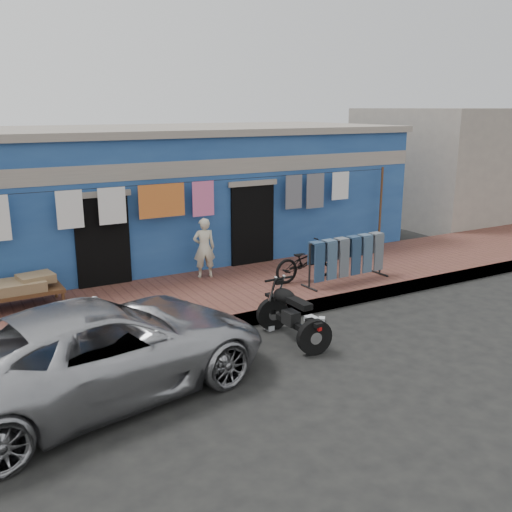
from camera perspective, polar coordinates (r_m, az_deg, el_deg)
The scene contains 15 objects.
ground at distance 9.39m, azimuth 6.10°, elevation -9.52°, with size 80.00×80.00×0.00m, color black.
sidewalk at distance 11.74m, azimuth -2.41°, elevation -3.77°, with size 28.00×3.00×0.25m, color brown.
curb at distance 10.54m, azimuth 1.21°, elevation -5.94°, with size 28.00×0.10×0.25m, color gray.
building at distance 14.96m, azimuth -9.50°, elevation 6.20°, with size 12.20×5.20×3.36m.
neighbor_right at distance 21.33m, azimuth 19.72°, elevation 8.61°, with size 6.00×5.00×3.80m, color #9E9384.
clothesline at distance 12.30m, azimuth -6.55°, elevation 5.13°, with size 10.06×0.06×2.10m.
car at distance 8.07m, azimuth -15.22°, elevation -8.87°, with size 2.20×4.83×1.36m, color #B0B0B5.
seated_person at distance 12.30m, azimuth -5.21°, elevation 0.82°, with size 0.47×0.31×1.31m, color beige.
bicycle at distance 12.15m, azimuth 5.05°, elevation -0.08°, with size 0.55×1.56×1.01m, color black.
motorcycle at distance 9.58m, azimuth 3.68°, elevation -5.72°, with size 0.59×1.56×1.00m, color black, non-canonical shape.
charpoy at distance 11.30m, azimuth -22.77°, elevation -3.50°, with size 1.70×0.84×0.56m, color brown, non-canonical shape.
jeans_rack at distance 12.14m, azimuth 9.05°, elevation -0.27°, with size 2.08×0.51×0.99m, color black, non-canonical shape.
litter_a at distance 10.22m, azimuth 1.51°, elevation -7.11°, with size 0.20×0.15×0.09m, color silver.
litter_b at distance 10.65m, azimuth 6.59°, elevation -6.32°, with size 0.15×0.11×0.07m, color silver.
litter_c at distance 10.63m, azimuth 5.57°, elevation -6.29°, with size 0.23×0.18×0.09m, color silver.
Camera 1 is at (-5.04, -6.93, 3.83)m, focal length 40.00 mm.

